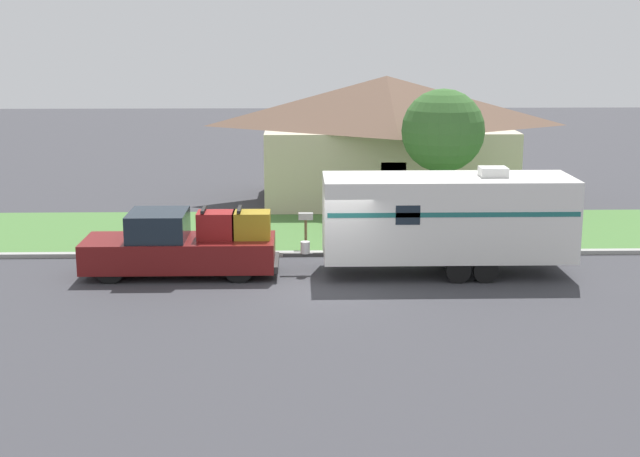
% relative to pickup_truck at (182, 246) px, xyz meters
% --- Properties ---
extents(ground_plane, '(120.00, 120.00, 0.00)m').
position_rel_pickup_truck_xyz_m(ground_plane, '(4.37, -1.54, -0.89)').
color(ground_plane, '#38383D').
extents(curb_strip, '(80.00, 0.30, 0.14)m').
position_rel_pickup_truck_xyz_m(curb_strip, '(4.37, 2.21, -0.82)').
color(curb_strip, '#999993').
rests_on(curb_strip, ground_plane).
extents(lawn_strip, '(80.00, 7.00, 0.03)m').
position_rel_pickup_truck_xyz_m(lawn_strip, '(4.37, 5.86, -0.88)').
color(lawn_strip, '#477538').
rests_on(lawn_strip, ground_plane).
extents(house_across_street, '(11.04, 7.22, 5.31)m').
position_rel_pickup_truck_xyz_m(house_across_street, '(7.27, 12.09, 1.86)').
color(house_across_street, beige).
rests_on(house_across_street, ground_plane).
extents(pickup_truck, '(5.79, 2.05, 2.04)m').
position_rel_pickup_truck_xyz_m(pickup_truck, '(0.00, 0.00, 0.00)').
color(pickup_truck, black).
rests_on(pickup_truck, ground_plane).
extents(travel_trailer, '(8.62, 2.45, 3.23)m').
position_rel_pickup_truck_xyz_m(travel_trailer, '(7.95, -0.00, 0.84)').
color(travel_trailer, black).
rests_on(travel_trailer, ground_plane).
extents(mailbox, '(0.48, 0.20, 1.29)m').
position_rel_pickup_truck_xyz_m(mailbox, '(3.74, 2.87, 0.10)').
color(mailbox, brown).
rests_on(mailbox, ground_plane).
extents(tree_in_yard, '(3.03, 3.03, 5.15)m').
position_rel_pickup_truck_xyz_m(tree_in_yard, '(8.76, 6.20, 2.72)').
color(tree_in_yard, brown).
rests_on(tree_in_yard, ground_plane).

